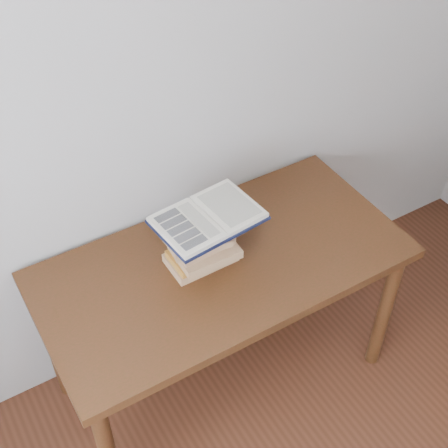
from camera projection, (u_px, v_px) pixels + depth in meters
desk at (222, 279)px, 2.37m from camera, size 1.38×0.69×0.74m
book_stack at (201, 245)px, 2.24m from camera, size 0.26×0.21×0.18m
open_book at (208, 218)px, 2.19m from camera, size 0.39×0.29×0.03m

